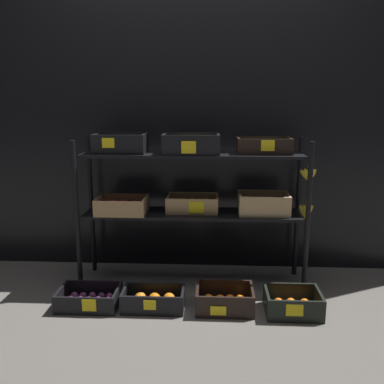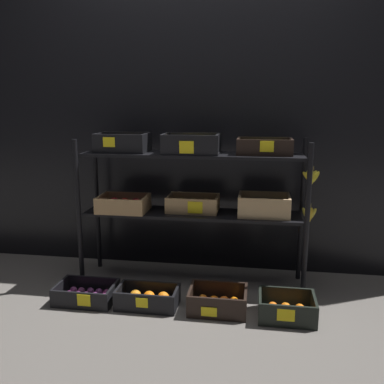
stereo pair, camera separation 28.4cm
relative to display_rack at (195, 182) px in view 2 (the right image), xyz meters
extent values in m
plane|color=#605B56|center=(-0.02, 0.00, -0.71)|extent=(10.00, 10.00, 0.00)
cube|color=black|center=(-0.02, 0.36, 0.34)|extent=(3.88, 0.12, 2.10)
cylinder|color=black|center=(-0.76, -0.17, -0.21)|extent=(0.03, 0.03, 1.00)
cylinder|color=black|center=(0.72, -0.17, -0.21)|extent=(0.03, 0.03, 1.00)
cylinder|color=black|center=(-0.76, 0.16, -0.21)|extent=(0.03, 0.03, 1.00)
cylinder|color=black|center=(0.72, 0.16, -0.21)|extent=(0.03, 0.03, 1.00)
cube|color=black|center=(-0.02, 0.00, -0.22)|extent=(1.45, 0.30, 0.02)
cube|color=black|center=(-0.02, 0.00, 0.19)|extent=(1.45, 0.30, 0.02)
cube|color=tan|center=(-0.49, -0.04, -0.20)|extent=(0.33, 0.24, 0.01)
cube|color=tan|center=(-0.49, -0.15, -0.15)|extent=(0.33, 0.02, 0.10)
cube|color=tan|center=(-0.49, 0.07, -0.15)|extent=(0.33, 0.02, 0.10)
cube|color=tan|center=(-0.65, -0.04, -0.15)|extent=(0.02, 0.21, 0.10)
cube|color=tan|center=(-0.33, -0.04, -0.15)|extent=(0.02, 0.21, 0.10)
sphere|color=red|center=(-0.57, -0.07, -0.16)|extent=(0.07, 0.07, 0.07)
sphere|color=red|center=(-0.49, -0.08, -0.16)|extent=(0.07, 0.07, 0.07)
sphere|color=red|center=(-0.42, -0.08, -0.16)|extent=(0.07, 0.07, 0.07)
sphere|color=red|center=(-0.57, -0.01, -0.16)|extent=(0.07, 0.07, 0.07)
sphere|color=red|center=(-0.49, -0.01, -0.16)|extent=(0.07, 0.07, 0.07)
sphere|color=red|center=(-0.41, 0.00, -0.16)|extent=(0.07, 0.07, 0.07)
cube|color=tan|center=(-0.02, 0.03, -0.20)|extent=(0.35, 0.22, 0.01)
cube|color=tan|center=(-0.02, -0.07, -0.15)|extent=(0.35, 0.02, 0.10)
cube|color=tan|center=(-0.02, 0.13, -0.15)|extent=(0.35, 0.02, 0.10)
cube|color=tan|center=(-0.18, 0.03, -0.15)|extent=(0.02, 0.19, 0.10)
cube|color=tan|center=(0.15, 0.03, -0.15)|extent=(0.02, 0.19, 0.10)
sphere|color=#D7B551|center=(-0.09, 0.00, -0.16)|extent=(0.07, 0.07, 0.07)
sphere|color=#D1C845|center=(-0.02, 0.00, -0.16)|extent=(0.07, 0.07, 0.07)
sphere|color=#E4C357|center=(0.07, 0.00, -0.16)|extent=(0.07, 0.07, 0.07)
sphere|color=gold|center=(-0.10, 0.06, -0.16)|extent=(0.07, 0.07, 0.07)
sphere|color=#DABE51|center=(-0.02, 0.07, -0.16)|extent=(0.07, 0.07, 0.07)
sphere|color=#E5BC53|center=(0.06, 0.07, -0.16)|extent=(0.07, 0.07, 0.07)
cube|color=yellow|center=(0.01, -0.08, -0.15)|extent=(0.10, 0.00, 0.08)
cube|color=tan|center=(0.46, 0.00, -0.20)|extent=(0.33, 0.24, 0.01)
cube|color=tan|center=(0.46, -0.11, -0.13)|extent=(0.33, 0.02, 0.12)
cube|color=tan|center=(0.46, 0.11, -0.13)|extent=(0.33, 0.02, 0.12)
cube|color=tan|center=(0.30, 0.00, -0.13)|extent=(0.02, 0.21, 0.12)
cube|color=tan|center=(0.62, 0.00, -0.13)|extent=(0.02, 0.21, 0.12)
ellipsoid|color=#BBBA55|center=(0.38, -0.04, -0.15)|extent=(0.07, 0.07, 0.09)
ellipsoid|color=#ACB558|center=(0.46, -0.03, -0.15)|extent=(0.07, 0.07, 0.09)
ellipsoid|color=tan|center=(0.54, -0.04, -0.15)|extent=(0.07, 0.07, 0.09)
ellipsoid|color=#BEC150|center=(0.39, 0.04, -0.15)|extent=(0.07, 0.07, 0.09)
ellipsoid|color=tan|center=(0.46, 0.04, -0.15)|extent=(0.07, 0.07, 0.09)
ellipsoid|color=#ACB353|center=(0.54, 0.04, -0.15)|extent=(0.07, 0.07, 0.09)
cube|color=black|center=(-0.49, 0.01, 0.20)|extent=(0.34, 0.25, 0.01)
cube|color=black|center=(-0.49, -0.11, 0.26)|extent=(0.34, 0.02, 0.11)
cube|color=black|center=(-0.49, 0.13, 0.26)|extent=(0.34, 0.02, 0.11)
cube|color=black|center=(-0.66, 0.01, 0.26)|extent=(0.02, 0.22, 0.11)
cube|color=black|center=(-0.33, 0.01, 0.26)|extent=(0.02, 0.22, 0.11)
ellipsoid|color=brown|center=(-0.59, -0.03, 0.24)|extent=(0.05, 0.05, 0.07)
ellipsoid|color=brown|center=(-0.53, -0.03, 0.24)|extent=(0.05, 0.05, 0.07)
ellipsoid|color=brown|center=(-0.47, -0.03, 0.24)|extent=(0.05, 0.05, 0.07)
ellipsoid|color=brown|center=(-0.40, -0.03, 0.24)|extent=(0.05, 0.05, 0.07)
ellipsoid|color=brown|center=(-0.59, 0.05, 0.24)|extent=(0.05, 0.05, 0.07)
ellipsoid|color=brown|center=(-0.52, 0.05, 0.24)|extent=(0.05, 0.05, 0.07)
ellipsoid|color=brown|center=(-0.46, 0.05, 0.24)|extent=(0.05, 0.05, 0.07)
ellipsoid|color=brown|center=(-0.40, 0.05, 0.24)|extent=(0.05, 0.05, 0.07)
cube|color=yellow|center=(-0.55, -0.12, 0.27)|extent=(0.08, 0.00, 0.06)
cube|color=black|center=(-0.03, -0.01, 0.20)|extent=(0.37, 0.24, 0.01)
cube|color=black|center=(-0.03, -0.13, 0.27)|extent=(0.37, 0.02, 0.12)
cube|color=black|center=(-0.03, 0.10, 0.27)|extent=(0.37, 0.02, 0.12)
cube|color=black|center=(-0.20, -0.01, 0.27)|extent=(0.02, 0.21, 0.12)
cube|color=black|center=(0.15, -0.01, 0.27)|extent=(0.02, 0.21, 0.12)
ellipsoid|color=yellow|center=(-0.13, -0.06, 0.25)|extent=(0.06, 0.06, 0.08)
ellipsoid|color=yellow|center=(-0.06, -0.06, 0.25)|extent=(0.06, 0.06, 0.08)
ellipsoid|color=yellow|center=(0.01, -0.05, 0.25)|extent=(0.06, 0.06, 0.08)
ellipsoid|color=yellow|center=(0.08, -0.05, 0.25)|extent=(0.06, 0.06, 0.08)
ellipsoid|color=yellow|center=(-0.13, 0.02, 0.25)|extent=(0.06, 0.06, 0.08)
ellipsoid|color=yellow|center=(-0.06, 0.02, 0.25)|extent=(0.06, 0.06, 0.08)
ellipsoid|color=yellow|center=(0.01, 0.03, 0.25)|extent=(0.06, 0.06, 0.08)
ellipsoid|color=yellow|center=(0.08, 0.02, 0.25)|extent=(0.06, 0.06, 0.08)
cube|color=yellow|center=(-0.03, -0.14, 0.25)|extent=(0.09, 0.01, 0.08)
cube|color=black|center=(0.45, 0.02, 0.20)|extent=(0.35, 0.22, 0.01)
cube|color=black|center=(0.45, -0.08, 0.25)|extent=(0.35, 0.02, 0.09)
cube|color=black|center=(0.45, 0.12, 0.25)|extent=(0.35, 0.02, 0.09)
cube|color=black|center=(0.28, 0.02, 0.25)|extent=(0.02, 0.18, 0.09)
cube|color=black|center=(0.62, 0.02, 0.25)|extent=(0.02, 0.18, 0.09)
sphere|color=#90B632|center=(0.37, -0.01, 0.24)|extent=(0.07, 0.07, 0.07)
sphere|color=#96B731|center=(0.45, -0.02, 0.24)|extent=(0.07, 0.07, 0.07)
sphere|color=#8CC442|center=(0.53, -0.01, 0.24)|extent=(0.07, 0.07, 0.07)
sphere|color=#8AB948|center=(0.37, 0.05, 0.24)|extent=(0.07, 0.07, 0.07)
sphere|color=#8FBD32|center=(0.45, 0.04, 0.24)|extent=(0.07, 0.07, 0.07)
sphere|color=#93C440|center=(0.53, 0.04, 0.24)|extent=(0.07, 0.07, 0.07)
cube|color=yellow|center=(0.46, -0.09, 0.26)|extent=(0.09, 0.01, 0.07)
cylinder|color=brown|center=(0.76, 0.07, -0.15)|extent=(0.02, 0.02, 0.02)
ellipsoid|color=yellow|center=(0.74, 0.08, -0.21)|extent=(0.08, 0.03, 0.11)
ellipsoid|color=yellow|center=(0.75, 0.07, -0.21)|extent=(0.05, 0.03, 0.11)
ellipsoid|color=yellow|center=(0.77, 0.07, -0.21)|extent=(0.05, 0.03, 0.11)
ellipsoid|color=yellow|center=(0.78, 0.08, -0.21)|extent=(0.08, 0.03, 0.11)
cylinder|color=brown|center=(0.76, 0.05, 0.11)|extent=(0.02, 0.02, 0.02)
ellipsoid|color=yellow|center=(0.74, 0.06, 0.05)|extent=(0.09, 0.03, 0.09)
ellipsoid|color=yellow|center=(0.75, 0.05, 0.05)|extent=(0.06, 0.03, 0.10)
ellipsoid|color=yellow|center=(0.76, 0.05, 0.05)|extent=(0.03, 0.03, 0.10)
ellipsoid|color=yellow|center=(0.77, 0.06, 0.05)|extent=(0.06, 0.03, 0.10)
ellipsoid|color=yellow|center=(0.78, 0.05, 0.05)|extent=(0.08, 0.03, 0.10)
cube|color=black|center=(-0.64, -0.40, -0.70)|extent=(0.37, 0.25, 0.01)
cube|color=black|center=(-0.64, -0.52, -0.65)|extent=(0.37, 0.02, 0.10)
cube|color=black|center=(-0.64, -0.28, -0.65)|extent=(0.37, 0.02, 0.10)
cube|color=black|center=(-0.81, -0.40, -0.65)|extent=(0.02, 0.22, 0.10)
cube|color=black|center=(-0.46, -0.40, -0.65)|extent=(0.02, 0.22, 0.10)
sphere|color=#6B2658|center=(-0.75, -0.45, -0.67)|extent=(0.05, 0.05, 0.05)
sphere|color=#61194A|center=(-0.69, -0.45, -0.67)|extent=(0.05, 0.05, 0.05)
sphere|color=#69185C|center=(-0.63, -0.46, -0.67)|extent=(0.05, 0.05, 0.05)
sphere|color=#6C2B4E|center=(-0.58, -0.45, -0.67)|extent=(0.05, 0.05, 0.05)
sphere|color=#652C54|center=(-0.52, -0.46, -0.67)|extent=(0.05, 0.05, 0.05)
sphere|color=#642153|center=(-0.75, -0.40, -0.67)|extent=(0.05, 0.05, 0.05)
sphere|color=#5C1E4F|center=(-0.69, -0.40, -0.67)|extent=(0.05, 0.05, 0.05)
sphere|color=#55254C|center=(-0.64, -0.40, -0.67)|extent=(0.05, 0.05, 0.05)
sphere|color=#5C2859|center=(-0.58, -0.39, -0.67)|extent=(0.05, 0.05, 0.05)
sphere|color=#682753|center=(-0.52, -0.40, -0.67)|extent=(0.05, 0.05, 0.05)
sphere|color=#652D5C|center=(-0.75, -0.34, -0.67)|extent=(0.05, 0.05, 0.05)
sphere|color=#602D54|center=(-0.69, -0.34, -0.67)|extent=(0.05, 0.05, 0.05)
sphere|color=#5B2A59|center=(-0.63, -0.34, -0.67)|extent=(0.05, 0.05, 0.05)
sphere|color=#542756|center=(-0.58, -0.34, -0.67)|extent=(0.05, 0.05, 0.05)
sphere|color=#682653|center=(-0.52, -0.34, -0.67)|extent=(0.05, 0.05, 0.05)
cube|color=yellow|center=(-0.60, -0.53, -0.64)|extent=(0.08, 0.00, 0.07)
cube|color=black|center=(-0.23, -0.41, -0.70)|extent=(0.38, 0.21, 0.01)
cube|color=black|center=(-0.23, -0.50, -0.64)|extent=(0.38, 0.02, 0.11)
cube|color=black|center=(-0.23, -0.31, -0.64)|extent=(0.38, 0.02, 0.11)
cube|color=black|center=(-0.41, -0.41, -0.64)|extent=(0.02, 0.18, 0.11)
cube|color=black|center=(-0.05, -0.41, -0.64)|extent=(0.02, 0.18, 0.11)
sphere|color=orange|center=(-0.33, -0.43, -0.66)|extent=(0.07, 0.07, 0.07)
sphere|color=orange|center=(-0.24, -0.44, -0.66)|extent=(0.07, 0.07, 0.07)
sphere|color=orange|center=(-0.14, -0.43, -0.66)|extent=(0.07, 0.07, 0.07)
sphere|color=orange|center=(-0.32, -0.38, -0.66)|extent=(0.07, 0.07, 0.07)
sphere|color=orange|center=(-0.23, -0.38, -0.66)|extent=(0.07, 0.07, 0.07)
sphere|color=orange|center=(-0.14, -0.38, -0.66)|extent=(0.07, 0.07, 0.07)
cube|color=yellow|center=(-0.24, -0.51, -0.63)|extent=(0.07, 0.01, 0.06)
cube|color=black|center=(0.20, -0.39, -0.70)|extent=(0.35, 0.25, 0.01)
cube|color=black|center=(0.20, -0.51, -0.63)|extent=(0.35, 0.02, 0.12)
cube|color=black|center=(0.20, -0.27, -0.63)|extent=(0.35, 0.02, 0.12)
cube|color=black|center=(0.03, -0.39, -0.63)|extent=(0.02, 0.22, 0.12)
cube|color=black|center=(0.36, -0.39, -0.63)|extent=(0.02, 0.22, 0.12)
sphere|color=orange|center=(0.10, -0.43, -0.67)|extent=(0.06, 0.06, 0.06)
sphere|color=orange|center=(0.16, -0.43, -0.67)|extent=(0.06, 0.06, 0.06)
sphere|color=orange|center=(0.23, -0.44, -0.67)|extent=(0.06, 0.06, 0.06)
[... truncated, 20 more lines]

